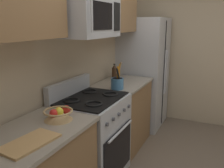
{
  "coord_description": "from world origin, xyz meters",
  "views": [
    {
      "loc": [
        -2.11,
        -0.6,
        1.68
      ],
      "look_at": [
        0.24,
        0.5,
        1.03
      ],
      "focal_mm": 39.26,
      "sensor_mm": 36.0,
      "label": 1
    }
  ],
  "objects_px": {
    "refrigerator": "(143,73)",
    "cutting_board": "(30,143)",
    "bottle_soy": "(114,72)",
    "range_oven": "(92,138)",
    "fruit_basket": "(58,114)",
    "apple_loose": "(66,110)",
    "utensil_crock": "(117,83)",
    "microwave": "(87,16)"
  },
  "relations": [
    {
      "from": "microwave",
      "to": "fruit_basket",
      "type": "xyz_separation_m",
      "value": [
        -0.61,
        -0.06,
        -0.78
      ]
    },
    {
      "from": "cutting_board",
      "to": "bottle_soy",
      "type": "xyz_separation_m",
      "value": [
        2.01,
        0.3,
        0.09
      ]
    },
    {
      "from": "microwave",
      "to": "apple_loose",
      "type": "height_order",
      "value": "microwave"
    },
    {
      "from": "apple_loose",
      "to": "range_oven",
      "type": "bearing_deg",
      "value": 1.79
    },
    {
      "from": "utensil_crock",
      "to": "bottle_soy",
      "type": "xyz_separation_m",
      "value": [
        0.5,
        0.27,
        0.02
      ]
    },
    {
      "from": "microwave",
      "to": "bottle_soy",
      "type": "xyz_separation_m",
      "value": [
        0.99,
        0.16,
        -0.73
      ]
    },
    {
      "from": "range_oven",
      "to": "fruit_basket",
      "type": "relative_size",
      "value": 4.54
    },
    {
      "from": "cutting_board",
      "to": "range_oven",
      "type": "bearing_deg",
      "value": 6.41
    },
    {
      "from": "range_oven",
      "to": "bottle_soy",
      "type": "xyz_separation_m",
      "value": [
        0.99,
        0.19,
        0.53
      ]
    },
    {
      "from": "refrigerator",
      "to": "cutting_board",
      "type": "relative_size",
      "value": 4.6
    },
    {
      "from": "utensil_crock",
      "to": "cutting_board",
      "type": "xyz_separation_m",
      "value": [
        -1.5,
        -0.03,
        -0.07
      ]
    },
    {
      "from": "range_oven",
      "to": "utensil_crock",
      "type": "relative_size",
      "value": 3.37
    },
    {
      "from": "range_oven",
      "to": "fruit_basket",
      "type": "bearing_deg",
      "value": -176.81
    },
    {
      "from": "apple_loose",
      "to": "refrigerator",
      "type": "bearing_deg",
      "value": -0.07
    },
    {
      "from": "utensil_crock",
      "to": "cutting_board",
      "type": "relative_size",
      "value": 0.84
    },
    {
      "from": "utensil_crock",
      "to": "cutting_board",
      "type": "bearing_deg",
      "value": -178.7
    },
    {
      "from": "range_oven",
      "to": "refrigerator",
      "type": "relative_size",
      "value": 0.62
    },
    {
      "from": "range_oven",
      "to": "bottle_soy",
      "type": "bearing_deg",
      "value": 10.68
    },
    {
      "from": "range_oven",
      "to": "apple_loose",
      "type": "height_order",
      "value": "range_oven"
    },
    {
      "from": "fruit_basket",
      "to": "refrigerator",
      "type": "bearing_deg",
      "value": 0.41
    },
    {
      "from": "microwave",
      "to": "cutting_board",
      "type": "xyz_separation_m",
      "value": [
        -1.02,
        -0.14,
        -0.82
      ]
    },
    {
      "from": "range_oven",
      "to": "cutting_board",
      "type": "height_order",
      "value": "range_oven"
    },
    {
      "from": "apple_loose",
      "to": "cutting_board",
      "type": "xyz_separation_m",
      "value": [
        -0.55,
        -0.1,
        -0.03
      ]
    },
    {
      "from": "apple_loose",
      "to": "bottle_soy",
      "type": "bearing_deg",
      "value": 7.85
    },
    {
      "from": "bottle_soy",
      "to": "fruit_basket",
      "type": "bearing_deg",
      "value": -172.13
    },
    {
      "from": "refrigerator",
      "to": "utensil_crock",
      "type": "relative_size",
      "value": 5.45
    },
    {
      "from": "microwave",
      "to": "utensil_crock",
      "type": "relative_size",
      "value": 2.17
    },
    {
      "from": "refrigerator",
      "to": "apple_loose",
      "type": "distance_m",
      "value": 2.18
    },
    {
      "from": "refrigerator",
      "to": "fruit_basket",
      "type": "xyz_separation_m",
      "value": [
        -2.31,
        -0.02,
        0.08
      ]
    },
    {
      "from": "fruit_basket",
      "to": "apple_loose",
      "type": "distance_m",
      "value": 0.14
    },
    {
      "from": "fruit_basket",
      "to": "bottle_soy",
      "type": "bearing_deg",
      "value": 7.87
    },
    {
      "from": "microwave",
      "to": "utensil_crock",
      "type": "distance_m",
      "value": 0.9
    },
    {
      "from": "apple_loose",
      "to": "microwave",
      "type": "bearing_deg",
      "value": 4.97
    },
    {
      "from": "refrigerator",
      "to": "bottle_soy",
      "type": "xyz_separation_m",
      "value": [
        -0.72,
        0.2,
        0.13
      ]
    },
    {
      "from": "microwave",
      "to": "cutting_board",
      "type": "relative_size",
      "value": 1.83
    },
    {
      "from": "fruit_basket",
      "to": "apple_loose",
      "type": "height_order",
      "value": "fruit_basket"
    },
    {
      "from": "fruit_basket",
      "to": "cutting_board",
      "type": "relative_size",
      "value": 0.63
    },
    {
      "from": "cutting_board",
      "to": "apple_loose",
      "type": "bearing_deg",
      "value": 10.32
    },
    {
      "from": "cutting_board",
      "to": "bottle_soy",
      "type": "bearing_deg",
      "value": 8.53
    },
    {
      "from": "range_oven",
      "to": "utensil_crock",
      "type": "xyz_separation_m",
      "value": [
        0.49,
        -0.08,
        0.51
      ]
    },
    {
      "from": "microwave",
      "to": "bottle_soy",
      "type": "distance_m",
      "value": 1.24
    },
    {
      "from": "utensil_crock",
      "to": "fruit_basket",
      "type": "height_order",
      "value": "utensil_crock"
    }
  ]
}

